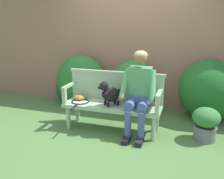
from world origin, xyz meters
name	(u,v)px	position (x,y,z in m)	size (l,w,h in m)	color
ground_plane	(112,130)	(0.00, 0.00, 0.00)	(40.00, 40.00, 0.00)	#4C753D
brick_garden_fence	(133,38)	(0.00, 1.37, 1.39)	(8.00, 0.30, 2.77)	#936651
hedge_bush_mid_left	(72,90)	(-1.25, 1.05, 0.29)	(0.73, 0.55, 0.58)	#194C1E
hedge_bush_far_left	(209,90)	(1.50, 0.98, 0.54)	(1.05, 1.03, 1.08)	#1E5B23
hedge_bush_far_right	(134,86)	(0.12, 1.01, 0.50)	(0.93, 0.81, 1.00)	#286B2D
hedge_bush_mid_right	(81,81)	(-0.99, 0.98, 0.53)	(1.07, 0.75, 1.05)	#286B2D
garden_bench	(112,108)	(0.00, 0.00, 0.38)	(1.56, 0.47, 0.44)	#9EB793
bench_backrest	(116,86)	(0.00, 0.21, 0.69)	(1.60, 0.06, 0.50)	#9EB793
bench_armrest_left_end	(67,90)	(-0.74, -0.08, 0.64)	(0.06, 0.47, 0.28)	#9EB793
bench_armrest_right_end	(159,99)	(0.74, -0.08, 0.64)	(0.06, 0.47, 0.28)	#9EB793
person_seated	(139,90)	(0.43, -0.01, 0.71)	(0.56, 0.64, 1.31)	black
dog_on_bench	(110,93)	(-0.02, -0.06, 0.64)	(0.36, 0.36, 0.40)	black
tennis_racket	(80,102)	(-0.53, -0.07, 0.45)	(0.32, 0.57, 0.03)	black
baseball_glove	(79,97)	(-0.60, 0.05, 0.48)	(0.22, 0.17, 0.09)	#9E6B2D
potted_plant	(206,123)	(1.43, 0.09, 0.28)	(0.40, 0.40, 0.51)	slate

